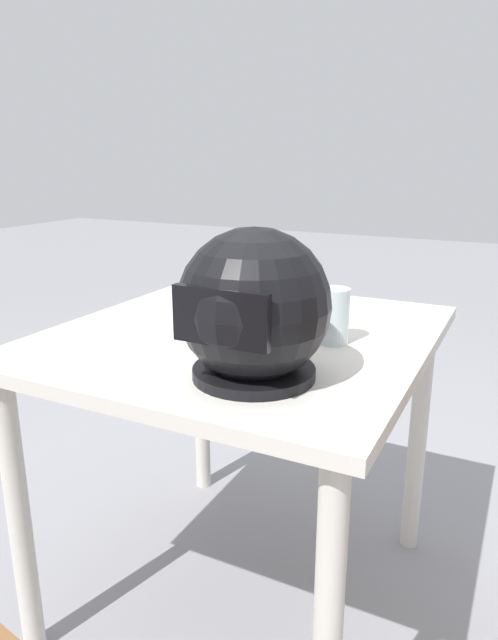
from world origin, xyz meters
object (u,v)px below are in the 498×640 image
dining_table (243,371)px  drinking_glass (333,316)px  motorcycle_helmet (254,308)px  pizza (256,316)px

dining_table → drinking_glass: bearing=-176.9°
motorcycle_helmet → drinking_glass: motorcycle_helmet is taller
dining_table → drinking_glass: (-0.21, -0.01, 0.16)m
dining_table → pizza: size_ratio=3.72×
pizza → motorcycle_helmet: bearing=115.3°
motorcycle_helmet → drinking_glass: (-0.06, -0.26, -0.07)m
pizza → drinking_glass: drinking_glass is taller
dining_table → drinking_glass: 0.27m
dining_table → motorcycle_helmet: bearing=121.2°
dining_table → pizza: (-0.01, -0.05, 0.13)m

